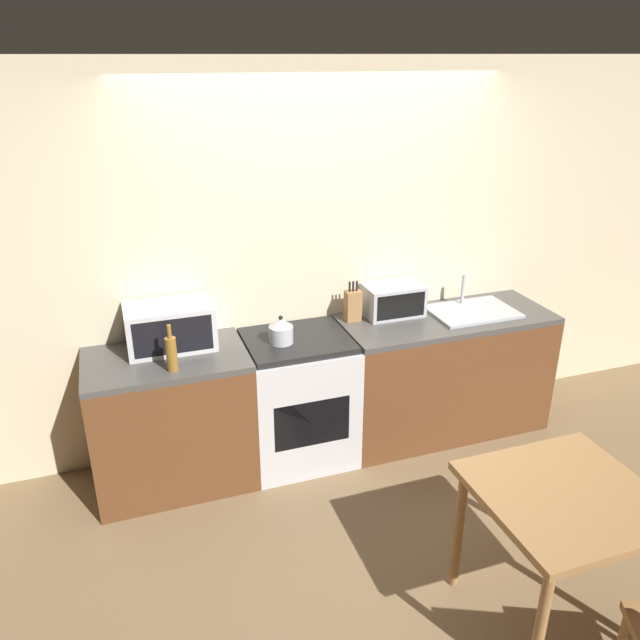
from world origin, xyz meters
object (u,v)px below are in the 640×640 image
microwave (170,327)px  dining_table (564,511)px  toaster_oven (393,300)px  kettle (281,331)px  stove_range (298,398)px  bottle (171,353)px

microwave → dining_table: bearing=-49.9°
toaster_oven → microwave: bearing=-178.8°
kettle → toaster_oven: (0.87, 0.19, 0.03)m
dining_table → stove_range: bearing=114.0°
stove_range → microwave: 0.99m
kettle → dining_table: kettle is taller
bottle → dining_table: size_ratio=0.36×
stove_range → bottle: bearing=-166.8°
bottle → dining_table: 2.22m
microwave → bottle: size_ratio=1.85×
toaster_oven → dining_table: 1.91m
kettle → microwave: size_ratio=0.35×
kettle → bottle: (-0.70, -0.16, 0.03)m
stove_range → kettle: bearing=-165.1°
stove_range → microwave: size_ratio=1.68×
stove_range → bottle: (-0.82, -0.19, 0.56)m
stove_range → toaster_oven: toaster_oven is taller
stove_range → microwave: bearing=170.9°
microwave → toaster_oven: size_ratio=1.32×
toaster_oven → dining_table: toaster_oven is taller
kettle → microwave: 0.69m
kettle → stove_range: bearing=14.9°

